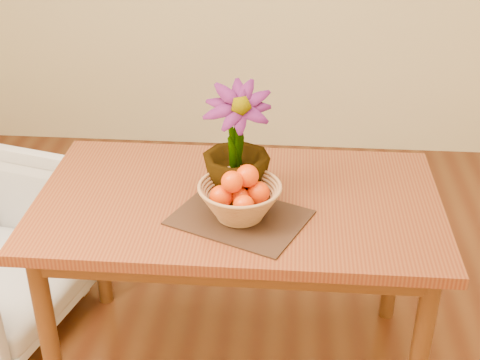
{
  "coord_description": "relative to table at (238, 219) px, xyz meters",
  "views": [
    {
      "loc": [
        0.17,
        -1.68,
        1.93
      ],
      "look_at": [
        0.01,
        0.24,
        0.85
      ],
      "focal_mm": 50.0,
      "sensor_mm": 36.0,
      "label": 1
    }
  ],
  "objects": [
    {
      "name": "potted_plant",
      "position": [
        -0.01,
        -0.0,
        0.29
      ],
      "size": [
        0.23,
        0.23,
        0.41
      ],
      "primitive_type": "imported",
      "rotation": [
        0.0,
        0.0,
        0.02
      ],
      "color": "#174313",
      "rests_on": "table"
    },
    {
      "name": "table",
      "position": [
        0.0,
        0.0,
        0.0
      ],
      "size": [
        1.4,
        0.8,
        0.75
      ],
      "color": "brown",
      "rests_on": "floor"
    },
    {
      "name": "wicker_basket",
      "position": [
        0.02,
        -0.13,
        0.15
      ],
      "size": [
        0.27,
        0.27,
        0.11
      ],
      "color": "#A77545",
      "rests_on": "placemat"
    },
    {
      "name": "orange_pile",
      "position": [
        0.02,
        -0.13,
        0.19
      ],
      "size": [
        0.19,
        0.19,
        0.13
      ],
      "rotation": [
        0.0,
        0.0,
        -0.33
      ],
      "color": "red",
      "rests_on": "wicker_basket"
    },
    {
      "name": "placemat",
      "position": [
        0.02,
        -0.13,
        0.09
      ],
      "size": [
        0.5,
        0.45,
        0.01
      ],
      "primitive_type": "cube",
      "rotation": [
        0.0,
        0.0,
        -0.42
      ],
      "color": "#331B12",
      "rests_on": "table"
    }
  ]
}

